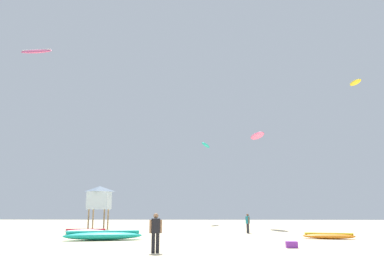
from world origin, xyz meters
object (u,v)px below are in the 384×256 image
(person_midground, at_px, (248,222))
(kite_aloft_4, at_px, (355,82))
(kite_grounded_mid, at_px, (103,236))
(cooler_box, at_px, (292,245))
(kite_aloft_0, at_px, (36,51))
(lifeguard_tower, at_px, (99,197))
(kite_aloft_2, at_px, (257,136))
(kite_grounded_near, at_px, (86,231))
(kite_aloft_1, at_px, (206,145))
(kite_grounded_far, at_px, (329,236))
(person_foreground, at_px, (156,230))

(person_midground, xyz_separation_m, kite_aloft_4, (12.27, 6.30, 13.93))
(kite_grounded_mid, relative_size, cooler_box, 9.09)
(cooler_box, height_order, kite_aloft_0, kite_aloft_0)
(lifeguard_tower, height_order, kite_aloft_4, kite_aloft_4)
(cooler_box, bearing_deg, kite_aloft_2, 86.10)
(kite_grounded_near, distance_m, kite_grounded_mid, 6.97)
(person_midground, height_order, kite_aloft_0, kite_aloft_0)
(cooler_box, relative_size, kite_aloft_0, 0.14)
(kite_grounded_near, xyz_separation_m, cooler_box, (13.81, -10.82, -0.03))
(lifeguard_tower, height_order, kite_aloft_1, kite_aloft_1)
(kite_grounded_near, distance_m, cooler_box, 17.55)
(kite_grounded_mid, bearing_deg, kite_grounded_far, 5.99)
(kite_grounded_far, distance_m, cooler_box, 7.14)
(cooler_box, bearing_deg, kite_aloft_4, 58.23)
(kite_grounded_near, xyz_separation_m, kite_aloft_4, (25.21, 7.57, 14.65))
(lifeguard_tower, distance_m, kite_aloft_0, 21.88)
(kite_aloft_1, bearing_deg, person_midground, -80.88)
(kite_grounded_near, distance_m, kite_aloft_2, 21.14)
(kite_grounded_near, bearing_deg, kite_aloft_0, 131.15)
(kite_grounded_far, height_order, kite_aloft_0, kite_aloft_0)
(lifeguard_tower, relative_size, kite_aloft_4, 1.99)
(person_foreground, bearing_deg, kite_aloft_0, -156.41)
(kite_grounded_mid, distance_m, kite_aloft_0, 31.96)
(kite_aloft_1, height_order, kite_aloft_2, kite_aloft_1)
(kite_aloft_0, height_order, kite_aloft_1, kite_aloft_0)
(person_foreground, xyz_separation_m, cooler_box, (6.58, 2.50, -0.85))
(person_foreground, xyz_separation_m, kite_aloft_2, (8.07, 24.24, 8.86))
(kite_aloft_1, relative_size, kite_aloft_4, 1.83)
(cooler_box, distance_m, kite_aloft_2, 23.86)
(kite_aloft_4, bearing_deg, kite_aloft_0, 171.46)
(kite_aloft_0, bearing_deg, kite_aloft_2, -4.62)
(lifeguard_tower, distance_m, kite_aloft_2, 18.04)
(kite_aloft_0, distance_m, kite_aloft_4, 37.59)
(lifeguard_tower, bearing_deg, kite_grounded_near, -82.49)
(kite_grounded_mid, height_order, cooler_box, kite_grounded_mid)
(kite_aloft_1, height_order, kite_aloft_4, kite_aloft_4)
(kite_aloft_4, bearing_deg, kite_aloft_2, 161.36)
(person_midground, distance_m, kite_aloft_1, 23.07)
(kite_grounded_near, relative_size, kite_aloft_0, 0.83)
(person_foreground, distance_m, person_midground, 15.67)
(person_foreground, height_order, person_midground, person_foreground)
(person_foreground, bearing_deg, kite_aloft_2, 149.93)
(kite_aloft_2, bearing_deg, kite_grounded_mid, -125.52)
(kite_grounded_far, distance_m, kite_aloft_0, 39.99)
(kite_grounded_near, bearing_deg, kite_grounded_far, -15.13)
(kite_aloft_2, bearing_deg, person_foreground, -108.41)
(kite_aloft_2, relative_size, kite_aloft_4, 2.07)
(cooler_box, xyz_separation_m, kite_aloft_4, (11.39, 18.40, 14.68))
(kite_aloft_0, relative_size, kite_aloft_1, 1.09)
(person_foreground, xyz_separation_m, kite_aloft_4, (17.98, 20.90, 13.83))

